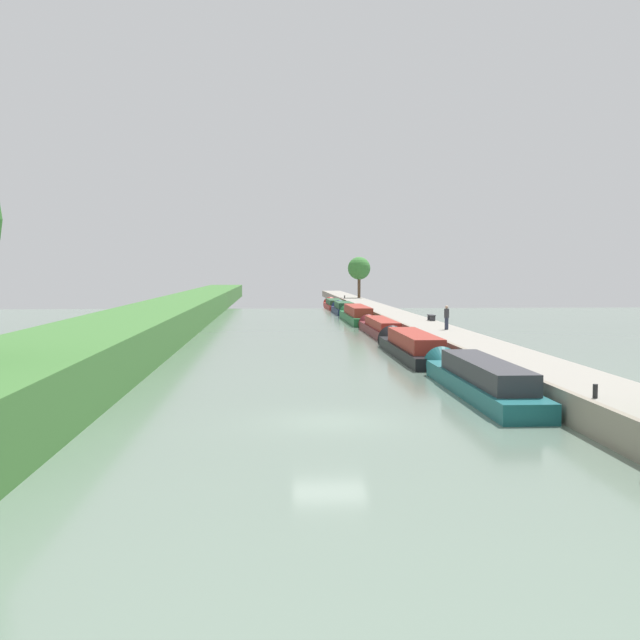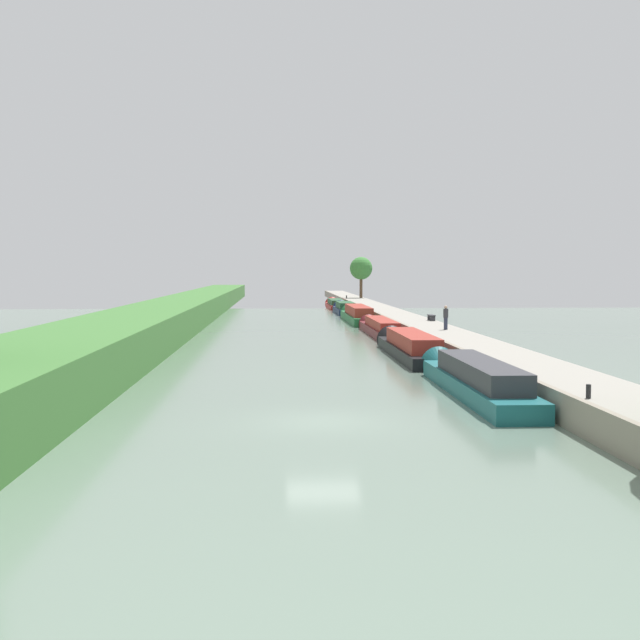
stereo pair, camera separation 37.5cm
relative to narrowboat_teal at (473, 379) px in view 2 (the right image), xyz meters
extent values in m
plane|color=slate|center=(-6.60, -5.78, -0.62)|extent=(160.00, 160.00, 0.00)
cube|color=gray|center=(3.09, -5.78, -0.08)|extent=(3.31, 260.00, 1.08)
cube|color=gray|center=(1.31, -5.78, -0.06)|extent=(0.25, 260.00, 1.13)
cube|color=#195B60|center=(0.00, -0.63, -0.26)|extent=(1.97, 12.99, 0.73)
cube|color=#333338|center=(0.00, -1.28, 0.50)|extent=(1.61, 9.09, 0.80)
cone|color=#195B60|center=(0.00, 6.46, -0.26)|extent=(1.87, 1.18, 1.87)
cube|color=black|center=(-0.30, 13.75, -0.29)|extent=(2.10, 13.71, 0.67)
cube|color=maroon|center=(-0.30, 13.07, 0.47)|extent=(1.72, 9.59, 0.84)
cone|color=black|center=(-0.30, 21.23, -0.29)|extent=(1.99, 1.26, 1.99)
cube|color=maroon|center=(-0.02, 29.75, -0.29)|extent=(1.81, 14.46, 0.67)
cube|color=maroon|center=(-0.02, 29.02, 0.37)|extent=(1.49, 10.12, 0.66)
cone|color=maroon|center=(-0.02, 37.52, -0.29)|extent=(1.72, 1.09, 1.72)
cube|color=#1E6033|center=(-0.20, 45.90, -0.25)|extent=(2.13, 15.44, 0.76)
cube|color=maroon|center=(-0.20, 45.12, 0.58)|extent=(1.75, 10.81, 0.89)
cone|color=#1E6033|center=(-0.20, 54.25, -0.25)|extent=(2.03, 1.28, 2.03)
cube|color=#141E42|center=(-0.18, 61.09, -0.28)|extent=(2.17, 10.17, 0.68)
cube|color=#234C2D|center=(-0.18, 60.58, 0.41)|extent=(1.78, 7.12, 0.72)
cone|color=#141E42|center=(-0.18, 66.83, -0.28)|extent=(2.06, 1.30, 2.06)
cube|color=maroon|center=(-0.30, 74.31, -0.34)|extent=(2.13, 12.28, 0.56)
cube|color=#234C2D|center=(-0.30, 73.69, 0.27)|extent=(1.75, 8.60, 0.67)
cone|color=maroon|center=(-0.30, 81.09, -0.34)|extent=(2.02, 1.28, 2.02)
cylinder|color=brown|center=(4.17, 84.08, 2.17)|extent=(0.44, 0.44, 3.43)
sphere|color=#3D7F38|center=(4.17, 84.08, 4.81)|extent=(3.35, 3.35, 3.35)
cylinder|color=#282D42|center=(3.36, 21.09, 0.86)|extent=(0.26, 0.26, 0.82)
cylinder|color=#333338|center=(3.36, 21.09, 1.58)|extent=(0.34, 0.34, 0.62)
sphere|color=tan|center=(3.36, 21.09, 2.00)|extent=(0.22, 0.22, 0.22)
cylinder|color=black|center=(1.73, -8.01, 0.68)|extent=(0.16, 0.16, 0.45)
cylinder|color=black|center=(1.73, 80.75, 0.68)|extent=(0.16, 0.16, 0.45)
cube|color=#333338|center=(4.29, 30.34, 0.66)|extent=(0.40, 0.08, 0.41)
cube|color=#333338|center=(4.29, 31.54, 0.66)|extent=(0.40, 0.08, 0.41)
cube|color=#38383D|center=(4.29, 30.94, 0.89)|extent=(0.44, 1.50, 0.06)
camera|label=1|loc=(-8.51, -32.49, 4.53)|focal=44.49mm
camera|label=2|loc=(-8.14, -32.51, 4.53)|focal=44.49mm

